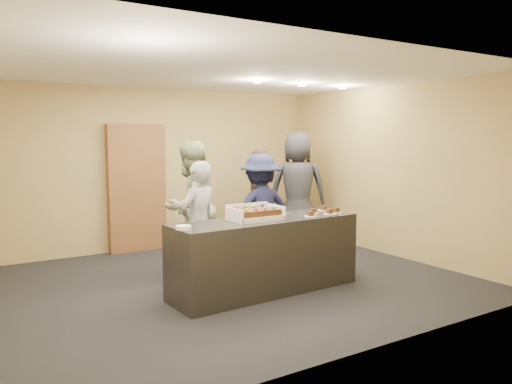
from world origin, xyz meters
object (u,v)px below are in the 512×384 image
Objects in this scene: person_dark_suit at (298,189)px; cake_box at (255,216)px; person_server_grey at (198,224)px; person_navy_man at (260,211)px; storage_cabinet at (137,188)px; sheet_cake at (256,212)px; person_sage_man at (190,207)px; person_brown_extra at (260,200)px; plate_stack at (184,228)px; serving_counter at (265,255)px.

cake_box is at bearing 78.22° from person_dark_suit.
person_server_grey is 1.20m from person_navy_man.
storage_cabinet is 3.02m from sheet_cake.
person_sage_man is 1.06× the size of person_brown_extra.
person_sage_man reaches higher than plate_stack.
person_navy_man reaches higher than person_server_grey.
sheet_cake is at bearing -81.57° from storage_cabinet.
plate_stack reaches higher than serving_counter.
storage_cabinet is at bearing -112.28° from person_server_grey.
plate_stack is 0.95m from person_server_grey.
storage_cabinet is at bearing 11.53° from person_dark_suit.
person_server_grey is at bearing 51.31° from person_sage_man.
person_navy_man reaches higher than serving_counter.
plate_stack is at bearing 40.46° from person_sage_man.
storage_cabinet reaches higher than person_navy_man.
sheet_cake is 0.30× the size of person_brown_extra.
person_navy_man is at bearing 174.50° from person_server_grey.
person_dark_suit reaches higher than plate_stack.
cake_box is at bearing 78.93° from person_sage_man.
storage_cabinet is at bearing -81.88° from person_brown_extra.
person_server_grey is (-0.45, 0.62, -0.15)m from cake_box.
person_navy_man is at bearing 69.44° from person_dark_suit.
plate_stack is 1.60m from person_sage_man.
sheet_cake is (-0.14, 0.00, 0.55)m from serving_counter.
person_sage_man is 1.01m from person_navy_man.
cake_box is 0.78m from person_server_grey.
person_sage_man reaches higher than cake_box.
cake_box is at bearing 89.18° from sheet_cake.
storage_cabinet reaches higher than sheet_cake.
person_navy_man is at bearing 139.45° from person_sage_man.
storage_cabinet reaches higher than person_sage_man.
storage_cabinet is at bearing 98.43° from sheet_cake.
person_dark_suit is (1.33, 0.88, 0.17)m from person_navy_man.
person_dark_suit is (3.02, 1.99, 0.08)m from plate_stack.
cake_box is 2.16m from person_brown_extra.
serving_counter is 14.19× the size of plate_stack.
person_dark_suit is at bearing 137.93° from person_brown_extra.
person_sage_man is 0.92× the size of person_dark_suit.
person_sage_man reaches higher than person_server_grey.
storage_cabinet reaches higher than plate_stack.
person_sage_man is (-0.40, 1.30, 0.47)m from serving_counter.
serving_counter is 0.51m from cake_box.
storage_cabinet is 2.05m from person_brown_extra.
person_server_grey is at bearing 62.22° from person_dark_suit.
person_sage_man reaches higher than person_navy_man.
cake_box is 0.33× the size of person_sage_man.
serving_counter is at bearing 110.42° from person_server_grey.
sheet_cake is at bearing 60.18° from person_navy_man.
person_server_grey reaches higher than sheet_cake.
storage_cabinet is (-0.59, 2.99, 0.60)m from serving_counter.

